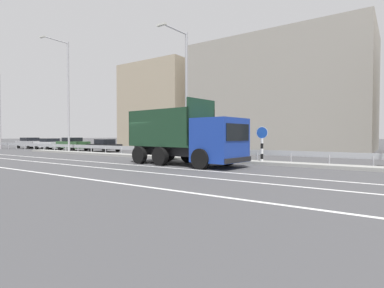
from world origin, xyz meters
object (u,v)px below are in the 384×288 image
at_px(street_lamp_2, 184,88).
at_px(street_lamp_1, 67,92).
at_px(parked_car_1, 49,144).
at_px(parked_car_0, 30,143).
at_px(dump_truck, 197,142).
at_px(median_road_sign, 262,145).
at_px(parked_car_2, 73,144).
at_px(parked_car_3, 104,145).

bearing_deg(street_lamp_2, street_lamp_1, 179.98).
bearing_deg(parked_car_1, parked_car_0, 86.58).
xyz_separation_m(parked_car_0, parked_car_1, (5.02, -0.25, -0.03)).
relative_size(street_lamp_2, parked_car_0, 2.03).
relative_size(dump_truck, median_road_sign, 3.36).
bearing_deg(street_lamp_1, parked_car_2, 140.69).
relative_size(dump_truck, street_lamp_1, 0.70).
height_order(dump_truck, parked_car_2, dump_truck).
distance_m(median_road_sign, parked_car_0, 33.40).
relative_size(median_road_sign, parked_car_3, 0.56).
relative_size(median_road_sign, street_lamp_2, 0.25).
distance_m(street_lamp_1, parked_car_3, 6.46).
height_order(dump_truck, median_road_sign, dump_truck).
relative_size(dump_truck, parked_car_2, 1.76).
xyz_separation_m(parked_car_2, parked_car_3, (4.65, 0.61, -0.08)).
height_order(dump_truck, parked_car_1, dump_truck).
height_order(street_lamp_1, parked_car_3, street_lamp_1).
height_order(parked_car_2, parked_car_3, parked_car_2).
bearing_deg(parked_car_0, parked_car_1, 87.28).
height_order(median_road_sign, parked_car_2, median_road_sign).
bearing_deg(street_lamp_2, dump_truck, -44.14).
xyz_separation_m(median_road_sign, parked_car_1, (-28.21, 3.08, -0.46)).
bearing_deg(parked_car_2, median_road_sign, 84.74).
xyz_separation_m(dump_truck, median_road_sign, (2.61, 2.98, -0.18)).
distance_m(parked_car_0, parked_car_1, 5.03).
distance_m(street_lamp_2, parked_car_3, 14.27).
xyz_separation_m(street_lamp_1, parked_car_3, (0.87, 3.70, -5.22)).
distance_m(median_road_sign, street_lamp_2, 6.78).
distance_m(parked_car_0, parked_car_3, 14.53).
relative_size(parked_car_0, parked_car_2, 1.03).
bearing_deg(parked_car_1, parked_car_2, -91.17).
xyz_separation_m(parked_car_1, parked_car_3, (9.51, 0.56, -0.03)).
height_order(median_road_sign, street_lamp_2, street_lamp_2).
relative_size(parked_car_2, parked_car_3, 1.08).
bearing_deg(parked_car_1, dump_truck, -103.88).
relative_size(median_road_sign, parked_car_1, 0.57).
distance_m(dump_truck, parked_car_1, 26.32).
xyz_separation_m(dump_truck, street_lamp_1, (-16.97, 2.91, 4.55)).
xyz_separation_m(dump_truck, parked_car_1, (-25.60, 6.06, -0.64)).
height_order(street_lamp_2, parked_car_0, street_lamp_2).
height_order(median_road_sign, parked_car_3, median_road_sign).
relative_size(street_lamp_1, parked_car_1, 2.72).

